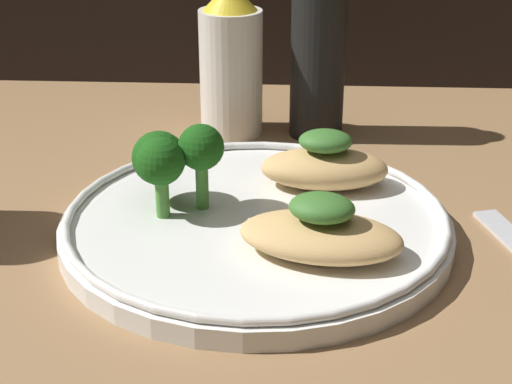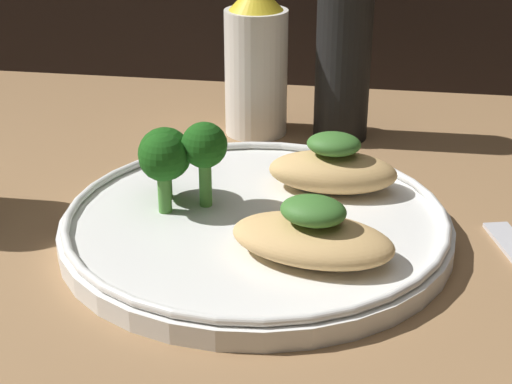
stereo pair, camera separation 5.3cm
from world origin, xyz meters
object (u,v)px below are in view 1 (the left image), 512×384
Objects in this scene: broccoli_bunch at (171,157)px; pepper_grinder at (318,44)px; sauce_bottle at (231,63)px; plate at (256,223)px.

pepper_grinder is at bearing 60.99° from broccoli_bunch.
pepper_grinder reaches higher than sauce_bottle.
plate is at bearing -80.64° from sauce_bottle.
broccoli_bunch reaches higher than plate.
sauce_bottle is at bearing 180.00° from pepper_grinder.
plate is 1.95× the size of sauce_bottle.
plate is 4.07× the size of broccoli_bunch.
sauce_bottle reaches higher than broccoli_bunch.
pepper_grinder reaches higher than plate.
broccoli_bunch is 21.74cm from pepper_grinder.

